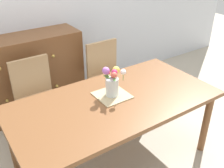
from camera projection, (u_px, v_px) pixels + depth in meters
ground_plane at (114, 159)px, 2.67m from camera, size 12.00×12.00×0.00m
dining_table at (114, 107)px, 2.36m from camera, size 1.87×0.95×0.72m
chair_left at (36, 94)px, 2.79m from camera, size 0.42×0.42×0.90m
chair_right at (107, 73)px, 3.24m from camera, size 0.42×0.42×0.90m
dresser at (25, 76)px, 3.19m from camera, size 1.40×0.47×1.00m
placemat at (112, 95)px, 2.38m from camera, size 0.29×0.29×0.01m
flower_vase at (112, 81)px, 2.32m from camera, size 0.17×0.24×0.27m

